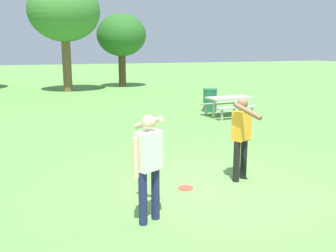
{
  "coord_description": "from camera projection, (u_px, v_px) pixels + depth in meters",
  "views": [
    {
      "loc": [
        -3.5,
        -5.86,
        2.56
      ],
      "look_at": [
        -0.62,
        1.1,
        1.0
      ],
      "focal_mm": 39.84,
      "sensor_mm": 36.0,
      "label": 1
    }
  ],
  "objects": [
    {
      "name": "ground_plane",
      "position": [
        220.0,
        185.0,
        7.14
      ],
      "size": [
        120.0,
        120.0,
        0.0
      ],
      "primitive_type": "plane",
      "color": "#609947"
    },
    {
      "name": "person_thrower",
      "position": [
        242.0,
        133.0,
        7.24
      ],
      "size": [
        0.57,
        0.82,
        1.64
      ],
      "color": "black",
      "rests_on": "ground"
    },
    {
      "name": "person_catcher",
      "position": [
        148.0,
        160.0,
        5.46
      ],
      "size": [
        0.57,
        0.82,
        1.64
      ],
      "color": "#1E234C",
      "rests_on": "ground"
    },
    {
      "name": "frisbee",
      "position": [
        186.0,
        188.0,
        6.97
      ],
      "size": [
        0.28,
        0.28,
        0.03
      ],
      "primitive_type": "cylinder",
      "color": "#E04733",
      "rests_on": "ground"
    },
    {
      "name": "picnic_table_near",
      "position": [
        229.0,
        102.0,
        14.27
      ],
      "size": [
        1.74,
        1.47,
        0.77
      ],
      "color": "#B2ADA3",
      "rests_on": "ground"
    },
    {
      "name": "trash_can_beside_table",
      "position": [
        210.0,
        100.0,
        15.5
      ],
      "size": [
        0.59,
        0.59,
        0.96
      ],
      "color": "#1E663D",
      "rests_on": "ground"
    },
    {
      "name": "tree_back_left",
      "position": [
        64.0,
        12.0,
        22.02
      ],
      "size": [
        4.23,
        4.23,
        6.58
      ],
      "color": "brown",
      "rests_on": "ground"
    },
    {
      "name": "tree_back_right",
      "position": [
        121.0,
        36.0,
        25.06
      ],
      "size": [
        3.32,
        3.32,
        4.9
      ],
      "color": "#4C3823",
      "rests_on": "ground"
    }
  ]
}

